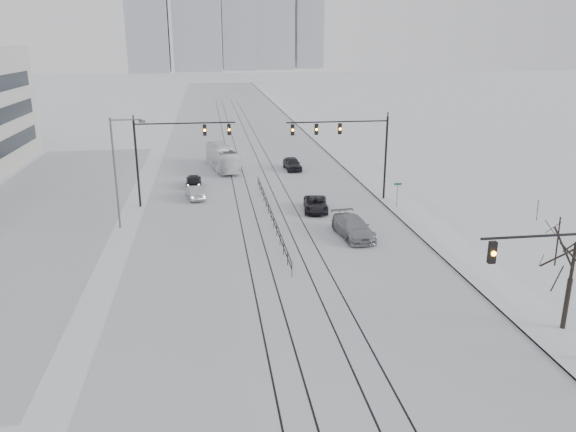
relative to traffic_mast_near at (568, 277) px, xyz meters
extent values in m
cube|color=silver|center=(-10.79, 54.00, -4.55)|extent=(22.00, 260.00, 0.02)
cube|color=white|center=(2.71, 54.00, -4.48)|extent=(5.00, 260.00, 0.16)
cube|color=gray|center=(0.26, 54.00, -4.50)|extent=(0.10, 260.00, 0.12)
cube|color=silver|center=(-30.79, 29.00, -4.55)|extent=(14.00, 60.00, 0.03)
cube|color=black|center=(-13.39, 34.00, -4.54)|extent=(0.10, 180.00, 0.01)
cube|color=black|center=(-11.99, 34.00, -4.54)|extent=(0.10, 180.00, 0.01)
cube|color=black|center=(-9.59, 34.00, -4.54)|extent=(0.10, 180.00, 0.01)
cube|color=black|center=(-8.19, 34.00, -4.54)|extent=(0.10, 180.00, 0.01)
cube|color=#9EA3AD|center=(-40.79, 254.00, 22.94)|extent=(18.00, 18.00, 55.00)
cube|color=#9EA3AD|center=(1.21, 270.00, 19.44)|extent=(16.00, 16.00, 48.00)
cube|color=#9EA3AD|center=(19.21, 278.00, 27.44)|extent=(20.00, 20.00, 64.00)
cube|color=#9EA3AD|center=(39.21, 286.00, 15.44)|extent=(14.00, 14.00, 40.00)
cylinder|color=black|center=(-1.39, 0.00, 2.04)|extent=(6.00, 0.12, 0.12)
cube|color=black|center=(-3.79, 0.00, 1.39)|extent=(0.32, 0.24, 1.00)
sphere|color=orange|center=(-3.79, -0.14, 1.39)|extent=(0.22, 0.22, 0.22)
cylinder|color=black|center=(0.71, 29.00, -0.56)|extent=(0.20, 0.20, 8.00)
cylinder|color=black|center=(-4.04, 29.00, 3.04)|extent=(9.50, 0.12, 0.12)
cube|color=black|center=(-8.19, 29.00, 2.39)|extent=(0.32, 0.24, 1.00)
sphere|color=orange|center=(-8.19, 28.86, 2.39)|extent=(0.22, 0.22, 0.22)
cube|color=black|center=(-5.99, 29.00, 2.39)|extent=(0.32, 0.24, 1.00)
sphere|color=orange|center=(-5.99, 28.86, 2.39)|extent=(0.22, 0.22, 0.22)
cube|color=black|center=(-3.79, 29.00, 2.39)|extent=(0.32, 0.24, 1.00)
sphere|color=orange|center=(-3.79, 28.86, 2.39)|extent=(0.22, 0.22, 0.22)
cylinder|color=black|center=(-22.29, 30.00, -0.56)|extent=(0.20, 0.20, 8.00)
cylinder|color=black|center=(-17.79, 30.00, 3.04)|extent=(9.00, 0.12, 0.12)
cube|color=black|center=(-13.89, 30.00, 2.39)|extent=(0.32, 0.24, 1.00)
sphere|color=orange|center=(-13.89, 29.86, 2.39)|extent=(0.22, 0.22, 0.22)
cube|color=black|center=(-16.09, 30.00, 2.39)|extent=(0.32, 0.24, 1.00)
sphere|color=orange|center=(-16.09, 29.86, 2.39)|extent=(0.22, 0.22, 0.22)
cylinder|color=#595B60|center=(-23.29, 24.00, -0.06)|extent=(0.16, 0.16, 9.00)
cylinder|color=#595B60|center=(-22.09, 24.00, 4.24)|extent=(2.40, 0.10, 0.10)
cube|color=#595B60|center=(-20.89, 24.00, 4.09)|extent=(0.50, 0.25, 0.18)
cylinder|color=black|center=(2.41, 3.00, -3.06)|extent=(0.26, 0.26, 3.00)
cylinder|color=black|center=(2.41, 3.00, -0.81)|extent=(0.18, 0.18, 2.50)
cube|color=black|center=(-10.79, 24.00, -3.61)|extent=(0.06, 24.00, 0.06)
cube|color=black|center=(-10.79, 24.00, -4.01)|extent=(0.06, 24.00, 0.06)
cylinder|color=#595B60|center=(1.01, 26.00, -3.36)|extent=(0.06, 0.06, 2.40)
cube|color=#0C4C19|center=(1.01, 26.00, -2.26)|extent=(0.70, 0.04, 0.18)
imported|color=black|center=(-17.51, 36.73, -3.90)|extent=(1.62, 3.91, 1.33)
imported|color=#9DA0A4|center=(-17.30, 31.94, -3.90)|extent=(2.06, 4.17, 1.32)
imported|color=black|center=(-6.48, 26.25, -3.93)|extent=(2.69, 4.76, 1.26)
imported|color=gray|center=(-4.90, 19.00, -3.78)|extent=(2.83, 5.64, 1.57)
imported|color=black|center=(-6.07, 43.08, -3.83)|extent=(1.97, 4.40, 1.47)
imported|color=white|center=(-14.21, 44.68, -3.22)|extent=(3.89, 9.88, 2.68)
camera|label=1|loc=(-15.82, -21.27, 10.24)|focal=35.00mm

